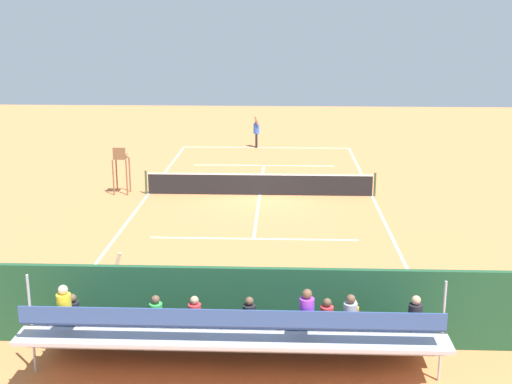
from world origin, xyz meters
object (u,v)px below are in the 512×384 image
Objects in this scene: tennis_racket at (245,147)px; tennis_ball_near at (253,151)px; tennis_net at (260,184)px; umpire_chair at (121,165)px; bleacher_stand at (237,334)px; tennis_player at (256,131)px; equipment_bag at (251,327)px; line_judge at (118,289)px; courtside_bench at (330,312)px.

tennis_ball_near reaches higher than tennis_racket.
tennis_net is 4.81× the size of umpire_chair.
umpire_chair reaches higher than tennis_net.
bleacher_stand is 4.23× the size of umpire_chair.
tennis_player is at bearing -173.31° from tennis_racket.
umpire_chair reaches higher than tennis_ball_near.
tennis_net is at bearing 96.61° from tennis_racket.
umpire_chair reaches higher than tennis_player.
line_judge reaches higher than equipment_bag.
bleacher_stand is 16.53m from umpire_chair.
tennis_ball_near is at bearing -119.12° from umpire_chair.
bleacher_stand is at bearing 92.88° from tennis_racket.
tennis_net is 1.14× the size of bleacher_stand.
courtside_bench is 5.43m from line_judge.
tennis_net reaches higher than courtside_bench.
tennis_ball_near is (0.73, -9.81, -0.47)m from tennis_net.
tennis_net is 13.46m from courtside_bench.
tennis_net is 11.09m from tennis_racket.
tennis_player is 29.18× the size of tennis_ball_near.
tennis_player reaches higher than equipment_bag.
umpire_chair is 1.11× the size of tennis_player.
tennis_racket is at bearing -86.39° from equipment_bag.
tennis_racket is at bearing -83.39° from tennis_net.
line_judge is (1.88, 24.13, 1.00)m from tennis_racket.
line_judge is at bearing 76.48° from tennis_net.
tennis_player is 1.21m from tennis_racket.
equipment_bag reaches higher than tennis_racket.
courtside_bench is (-2.21, -2.04, -0.39)m from bleacher_stand.
tennis_ball_near is at bearing 114.60° from tennis_racket.
tennis_player is (0.64, -26.40, 0.07)m from bleacher_stand.
equipment_bag is at bearing 93.61° from tennis_racket.
umpire_chair is at bearing -64.21° from equipment_bag.
line_judge is at bearing 83.97° from tennis_player.
tennis_player is at bearing -83.32° from courtside_bench.
umpire_chair is 13.46m from line_judge.
tennis_player is at bearing -86.92° from tennis_net.
tennis_ball_near is (2.98, -23.08, -0.53)m from courtside_bench.
umpire_chair reaches higher than courtside_bench.
bleacher_stand is at bearing 145.61° from line_judge.
tennis_ball_near is at bearing -85.76° from tennis_net.
tennis_net is 15.32m from bleacher_stand.
equipment_bag is 24.46m from tennis_racket.
umpire_chair is 12.44m from tennis_player.
bleacher_stand is (-0.05, 15.31, 0.44)m from tennis_net.
courtside_bench is at bearing 122.54° from umpire_chair.
umpire_chair is at bearing -76.92° from line_judge.
tennis_player reaches higher than tennis_ball_near.
tennis_racket is at bearing -81.72° from courtside_bench.
courtside_bench is at bearing 178.43° from line_judge.
bleacher_stand is 3.03m from courtside_bench.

